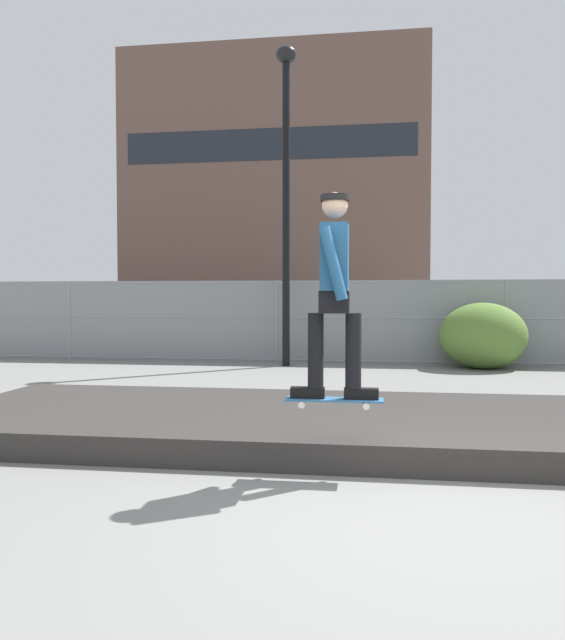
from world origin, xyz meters
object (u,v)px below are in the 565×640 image
Objects in this scene: street_lamp at (286,168)px; parked_car_mid at (485,320)px; parked_car_near at (277,320)px; skater at (335,283)px; shrub_left at (483,336)px; skateboard at (334,400)px; shrub_center at (490,345)px.

street_lamp reaches higher than parked_car_mid.
street_lamp reaches higher than parked_car_near.
skater is 0.95× the size of shrub_left.
skateboard is 0.18× the size of parked_car_mid.
skater is at bearing 146.31° from skateboard.
shrub_center is at bearing 15.72° from shrub_left.
street_lamp is at bearing 100.66° from skater.
skater is (-0.00, 0.00, 0.96)m from skateboard.
shrub_left is (2.59, 7.99, -0.91)m from skater.
street_lamp is at bearing -179.15° from shrub_left.
skateboard is 0.12× the size of street_lamp.
skater is 12.28m from parked_car_near.
parked_car_mid reaches higher than skateboard.
parked_car_near is (-2.32, 12.03, -0.75)m from skater.
shrub_center is at bearing 71.12° from skater.
skater is 12.86m from parked_car_mid.
parked_car_near is at bearing 141.69° from shrub_center.
street_lamp is 5.38m from parked_car_near.
street_lamp is at bearing -78.61° from parked_car_near.
skateboard is 8.49m from shrub_center.
skateboard is at bearing -107.95° from shrub_left.
shrub_center is at bearing -38.31° from parked_car_near.
skateboard is at bearing -108.88° from shrub_center.
parked_car_near is (-0.83, 4.11, -3.37)m from street_lamp.
street_lamp is 7.44m from parked_car_mid.
parked_car_near is at bearing 101.39° from street_lamp.
skateboard is at bearing -33.69° from skater.
parked_car_mid is (3.42, 12.37, -0.75)m from skater.
parked_car_near reaches higher than shrub_left.
shrub_center is (4.24, 0.11, -3.71)m from street_lamp.
parked_car_mid is at bearing 79.25° from shrub_left.
shrub_left reaches higher than skateboard.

